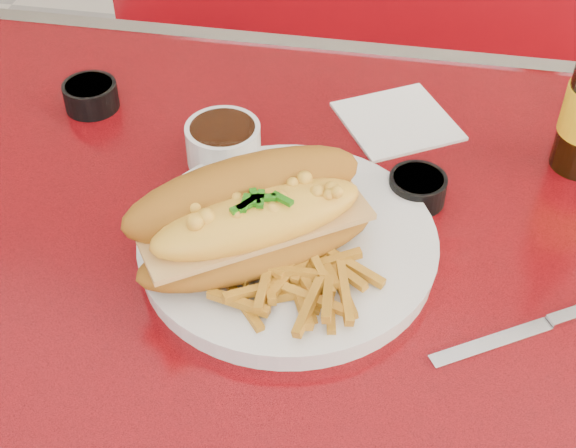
% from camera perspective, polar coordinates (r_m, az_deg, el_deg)
% --- Properties ---
extents(diner_table, '(1.23, 0.83, 0.77)m').
position_cam_1_polar(diner_table, '(0.93, 2.07, -9.05)').
color(diner_table, red).
rests_on(diner_table, ground).
extents(booth_bench_far, '(1.20, 0.51, 0.90)m').
position_cam_1_polar(booth_bench_far, '(1.74, 5.89, 5.36)').
color(booth_bench_far, maroon).
rests_on(booth_bench_far, ground).
extents(dinner_plate, '(0.39, 0.39, 0.02)m').
position_cam_1_polar(dinner_plate, '(0.80, -0.00, -1.47)').
color(dinner_plate, silver).
rests_on(dinner_plate, diner_table).
extents(mac_hoagie, '(0.26, 0.23, 0.11)m').
position_cam_1_polar(mac_hoagie, '(0.75, -2.51, 0.42)').
color(mac_hoagie, '#A06219').
rests_on(mac_hoagie, dinner_plate).
extents(fries_pile, '(0.13, 0.12, 0.03)m').
position_cam_1_polar(fries_pile, '(0.73, 0.48, -4.14)').
color(fries_pile, orange).
rests_on(fries_pile, dinner_plate).
extents(fork, '(0.02, 0.13, 0.00)m').
position_cam_1_polar(fork, '(0.76, -2.25, -3.65)').
color(fork, '#BABABF').
rests_on(fork, dinner_plate).
extents(gravy_ramekin, '(0.10, 0.10, 0.05)m').
position_cam_1_polar(gravy_ramekin, '(0.91, -4.62, 5.79)').
color(gravy_ramekin, silver).
rests_on(gravy_ramekin, diner_table).
extents(sauce_cup_left, '(0.09, 0.09, 0.03)m').
position_cam_1_polar(sauce_cup_left, '(1.03, -13.86, 8.93)').
color(sauce_cup_left, black).
rests_on(sauce_cup_left, diner_table).
extents(sauce_cup_right, '(0.06, 0.06, 0.03)m').
position_cam_1_polar(sauce_cup_right, '(0.87, 9.18, 2.57)').
color(sauce_cup_right, black).
rests_on(sauce_cup_right, diner_table).
extents(knife, '(0.17, 0.11, 0.01)m').
position_cam_1_polar(knife, '(0.78, 17.52, -6.91)').
color(knife, '#BABABF').
rests_on(knife, diner_table).
extents(paper_napkin, '(0.17, 0.17, 0.00)m').
position_cam_1_polar(paper_napkin, '(0.99, 7.77, 7.27)').
color(paper_napkin, white).
rests_on(paper_napkin, diner_table).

